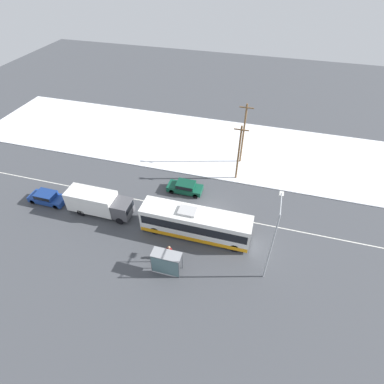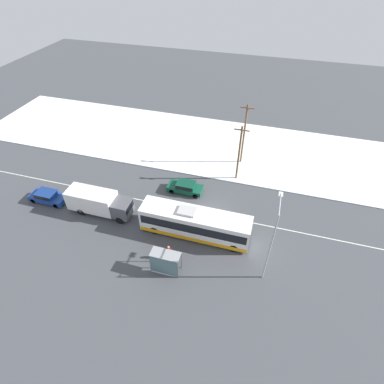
{
  "view_description": "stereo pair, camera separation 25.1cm",
  "coord_description": "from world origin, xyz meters",
  "px_view_note": "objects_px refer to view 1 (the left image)",
  "views": [
    {
      "loc": [
        4.44,
        -23.96,
        24.66
      ],
      "look_at": [
        -2.72,
        1.61,
        1.4
      ],
      "focal_mm": 28.0,
      "sensor_mm": 36.0,
      "label": 1
    },
    {
      "loc": [
        4.68,
        -23.89,
        24.66
      ],
      "look_at": [
        -2.72,
        1.61,
        1.4
      ],
      "focal_mm": 28.0,
      "sensor_mm": 36.0,
      "label": 2
    }
  ],
  "objects_px": {
    "sedan_car": "(185,187)",
    "utility_pole_roadside": "(239,153)",
    "box_truck": "(98,202)",
    "utility_pole_snowlot": "(243,134)",
    "bus_shelter": "(166,261)",
    "pedestrian_at_stop": "(169,251)",
    "streetlamp": "(273,236)",
    "parked_car_near_truck": "(47,197)",
    "city_bus": "(195,223)"
  },
  "relations": [
    {
      "from": "sedan_car",
      "to": "utility_pole_roadside",
      "type": "relative_size",
      "value": 0.56
    },
    {
      "from": "box_truck",
      "to": "utility_pole_snowlot",
      "type": "relative_size",
      "value": 0.86
    },
    {
      "from": "box_truck",
      "to": "bus_shelter",
      "type": "xyz_separation_m",
      "value": [
        10.0,
        -5.56,
        0.09
      ]
    },
    {
      "from": "sedan_car",
      "to": "utility_pole_roadside",
      "type": "bearing_deg",
      "value": -142.19
    },
    {
      "from": "sedan_car",
      "to": "utility_pole_roadside",
      "type": "distance_m",
      "value": 7.83
    },
    {
      "from": "pedestrian_at_stop",
      "to": "bus_shelter",
      "type": "distance_m",
      "value": 1.76
    },
    {
      "from": "bus_shelter",
      "to": "streetlamp",
      "type": "xyz_separation_m",
      "value": [
        8.96,
        2.54,
        3.59
      ]
    },
    {
      "from": "parked_car_near_truck",
      "to": "utility_pole_roadside",
      "type": "bearing_deg",
      "value": 26.9
    },
    {
      "from": "parked_car_near_truck",
      "to": "streetlamp",
      "type": "relative_size",
      "value": 0.53
    },
    {
      "from": "parked_car_near_truck",
      "to": "pedestrian_at_stop",
      "type": "height_order",
      "value": "pedestrian_at_stop"
    },
    {
      "from": "city_bus",
      "to": "pedestrian_at_stop",
      "type": "relative_size",
      "value": 6.53
    },
    {
      "from": "pedestrian_at_stop",
      "to": "streetlamp",
      "type": "height_order",
      "value": "streetlamp"
    },
    {
      "from": "box_truck",
      "to": "parked_car_near_truck",
      "type": "height_order",
      "value": "box_truck"
    },
    {
      "from": "sedan_car",
      "to": "bus_shelter",
      "type": "distance_m",
      "value": 11.86
    },
    {
      "from": "bus_shelter",
      "to": "streetlamp",
      "type": "bearing_deg",
      "value": 15.85
    },
    {
      "from": "utility_pole_roadside",
      "to": "utility_pole_snowlot",
      "type": "bearing_deg",
      "value": 90.49
    },
    {
      "from": "box_truck",
      "to": "utility_pole_snowlot",
      "type": "xyz_separation_m",
      "value": [
        13.97,
        14.39,
        2.94
      ]
    },
    {
      "from": "city_bus",
      "to": "sedan_car",
      "type": "relative_size",
      "value": 2.67
    },
    {
      "from": "parked_car_near_truck",
      "to": "pedestrian_at_stop",
      "type": "distance_m",
      "value": 17.11
    },
    {
      "from": "city_bus",
      "to": "parked_car_near_truck",
      "type": "xyz_separation_m",
      "value": [
        -18.32,
        0.1,
        -0.87
      ]
    },
    {
      "from": "bus_shelter",
      "to": "utility_pole_roadside",
      "type": "distance_m",
      "value": 16.74
    },
    {
      "from": "bus_shelter",
      "to": "sedan_car",
      "type": "bearing_deg",
      "value": 97.88
    },
    {
      "from": "utility_pole_roadside",
      "to": "utility_pole_snowlot",
      "type": "relative_size",
      "value": 0.89
    },
    {
      "from": "parked_car_near_truck",
      "to": "utility_pole_snowlot",
      "type": "distance_m",
      "value": 25.7
    },
    {
      "from": "parked_car_near_truck",
      "to": "sedan_car",
      "type": "bearing_deg",
      "value": 22.22
    },
    {
      "from": "bus_shelter",
      "to": "utility_pole_roadside",
      "type": "xyz_separation_m",
      "value": [
        4.01,
        16.08,
        2.36
      ]
    },
    {
      "from": "city_bus",
      "to": "box_truck",
      "type": "bearing_deg",
      "value": 178.97
    },
    {
      "from": "bus_shelter",
      "to": "parked_car_near_truck",
      "type": "bearing_deg",
      "value": 162.11
    },
    {
      "from": "bus_shelter",
      "to": "streetlamp",
      "type": "height_order",
      "value": "streetlamp"
    },
    {
      "from": "parked_car_near_truck",
      "to": "bus_shelter",
      "type": "bearing_deg",
      "value": -17.89
    },
    {
      "from": "city_bus",
      "to": "utility_pole_roadside",
      "type": "xyz_separation_m",
      "value": [
        2.6,
        10.72,
        2.4
      ]
    },
    {
      "from": "sedan_car",
      "to": "bus_shelter",
      "type": "height_order",
      "value": "bus_shelter"
    },
    {
      "from": "sedan_car",
      "to": "streetlamp",
      "type": "relative_size",
      "value": 0.52
    },
    {
      "from": "sedan_car",
      "to": "parked_car_near_truck",
      "type": "xyz_separation_m",
      "value": [
        -15.3,
        -6.25,
        -0.0
      ]
    },
    {
      "from": "city_bus",
      "to": "bus_shelter",
      "type": "bearing_deg",
      "value": -104.69
    },
    {
      "from": "streetlamp",
      "to": "utility_pole_snowlot",
      "type": "relative_size",
      "value": 0.97
    },
    {
      "from": "sedan_car",
      "to": "parked_car_near_truck",
      "type": "distance_m",
      "value": 16.52
    },
    {
      "from": "city_bus",
      "to": "box_truck",
      "type": "xyz_separation_m",
      "value": [
        -11.4,
        0.2,
        -0.06
      ]
    },
    {
      "from": "sedan_car",
      "to": "parked_car_near_truck",
      "type": "relative_size",
      "value": 0.98
    },
    {
      "from": "box_truck",
      "to": "utility_pole_roadside",
      "type": "xyz_separation_m",
      "value": [
        14.01,
        10.52,
        2.45
      ]
    },
    {
      "from": "city_bus",
      "to": "sedan_car",
      "type": "xyz_separation_m",
      "value": [
        -3.03,
        6.35,
        -0.86
      ]
    },
    {
      "from": "utility_pole_roadside",
      "to": "box_truck",
      "type": "bearing_deg",
      "value": -143.1
    },
    {
      "from": "streetlamp",
      "to": "utility_pole_snowlot",
      "type": "distance_m",
      "value": 18.12
    },
    {
      "from": "city_bus",
      "to": "sedan_car",
      "type": "bearing_deg",
      "value": 115.46
    },
    {
      "from": "utility_pole_roadside",
      "to": "streetlamp",
      "type": "bearing_deg",
      "value": -69.88
    },
    {
      "from": "parked_car_near_truck",
      "to": "utility_pole_roadside",
      "type": "relative_size",
      "value": 0.58
    },
    {
      "from": "sedan_car",
      "to": "bus_shelter",
      "type": "relative_size",
      "value": 1.56
    },
    {
      "from": "streetlamp",
      "to": "city_bus",
      "type": "bearing_deg",
      "value": 159.59
    },
    {
      "from": "city_bus",
      "to": "bus_shelter",
      "type": "height_order",
      "value": "city_bus"
    },
    {
      "from": "streetlamp",
      "to": "utility_pole_roadside",
      "type": "xyz_separation_m",
      "value": [
        -4.96,
        13.53,
        -1.23
      ]
    }
  ]
}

